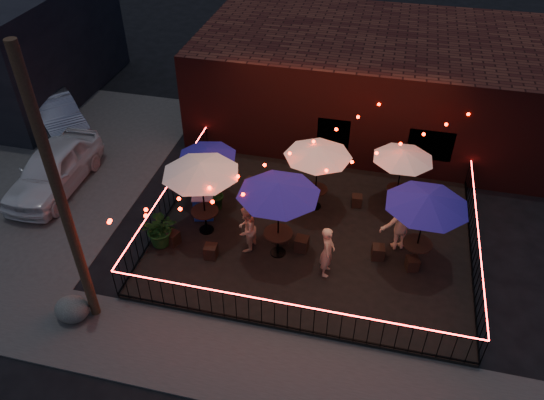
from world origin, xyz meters
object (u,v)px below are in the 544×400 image
at_px(cafe_table_1, 207,153).
at_px(cafe_table_5, 403,156).
at_px(boulder, 72,309).
at_px(cafe_table_0, 200,169).
at_px(cooler, 203,207).
at_px(cafe_table_4, 427,201).
at_px(cafe_table_2, 279,190).
at_px(utility_pole, 62,203).
at_px(cafe_table_3, 318,152).

relative_size(cafe_table_1, cafe_table_5, 0.88).
distance_m(cafe_table_5, boulder, 11.16).
xyz_separation_m(cafe_table_0, boulder, (-2.46, -4.23, -2.25)).
bearing_deg(cafe_table_1, cooler, -86.43).
distance_m(cafe_table_4, cafe_table_5, 2.91).
bearing_deg(cafe_table_4, cafe_table_2, -172.74).
xyz_separation_m(cafe_table_4, boulder, (-9.17, -4.26, -2.23)).
relative_size(cafe_table_1, cafe_table_2, 0.71).
relative_size(utility_pole, cafe_table_0, 2.97).
bearing_deg(cafe_table_3, cafe_table_5, 15.84).
bearing_deg(cafe_table_5, cafe_table_0, -154.75).
height_order(utility_pole, cafe_table_2, utility_pole).
bearing_deg(cafe_table_4, cafe_table_0, -179.76).
xyz_separation_m(cafe_table_0, cafe_table_1, (-0.35, 1.54, -0.45)).
bearing_deg(cafe_table_0, utility_pole, -116.37).
relative_size(cafe_table_1, cooler, 2.53).
relative_size(utility_pole, cafe_table_3, 3.21).
bearing_deg(cafe_table_3, boulder, -132.39).
height_order(cafe_table_1, boulder, cafe_table_1).
height_order(cafe_table_1, cooler, cafe_table_1).
distance_m(cafe_table_3, cafe_table_5, 2.83).
bearing_deg(cafe_table_4, boulder, -155.11).
height_order(cafe_table_1, cafe_table_2, cafe_table_2).
relative_size(cafe_table_0, boulder, 2.90).
distance_m(cafe_table_4, cooler, 7.30).
bearing_deg(cafe_table_5, boulder, -140.15).
bearing_deg(cafe_table_2, boulder, -143.34).
height_order(cafe_table_2, cooler, cafe_table_2).
bearing_deg(cooler, boulder, -128.81).
relative_size(cafe_table_4, boulder, 3.42).
relative_size(cafe_table_4, cooler, 3.48).
bearing_deg(cafe_table_3, utility_pole, -131.10).
bearing_deg(utility_pole, cafe_table_3, 48.90).
distance_m(cafe_table_1, cooler, 1.81).
xyz_separation_m(cafe_table_3, cafe_table_5, (2.72, 0.77, -0.21)).
bearing_deg(cafe_table_0, cooler, 115.45).
distance_m(utility_pole, cafe_table_3, 8.10).
distance_m(cafe_table_2, cafe_table_5, 4.81).
bearing_deg(cafe_table_3, cafe_table_2, -105.90).
bearing_deg(cafe_table_3, cafe_table_4, -30.50).
height_order(cafe_table_2, cafe_table_3, cafe_table_2).
bearing_deg(cafe_table_0, cafe_table_4, 0.24).
xyz_separation_m(cafe_table_1, cafe_table_4, (7.06, -1.51, 0.43)).
bearing_deg(cafe_table_2, cafe_table_3, 74.10).
bearing_deg(cafe_table_2, cafe_table_4, 7.26).
xyz_separation_m(cafe_table_4, cafe_table_5, (-0.72, 2.80, -0.38)).
bearing_deg(utility_pole, cafe_table_4, 24.58).
xyz_separation_m(cafe_table_3, boulder, (-5.73, -6.28, -2.06)).
distance_m(utility_pole, cafe_table_4, 9.63).
xyz_separation_m(cafe_table_0, cafe_table_2, (2.54, -0.50, 0.04)).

